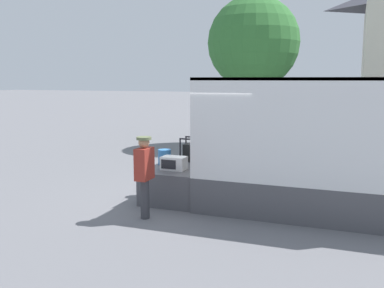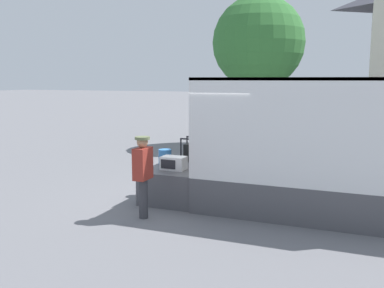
{
  "view_description": "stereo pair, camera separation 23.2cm",
  "coord_description": "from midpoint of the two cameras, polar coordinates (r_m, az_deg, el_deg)",
  "views": [
    {
      "loc": [
        3.05,
        -9.23,
        2.76
      ],
      "look_at": [
        -0.34,
        -0.2,
        1.3
      ],
      "focal_mm": 40.0,
      "sensor_mm": 36.0,
      "label": 1
    },
    {
      "loc": [
        3.27,
        -9.14,
        2.76
      ],
      "look_at": [
        -0.34,
        -0.2,
        1.3
      ],
      "focal_mm": 40.0,
      "sensor_mm": 36.0,
      "label": 2
    }
  ],
  "objects": [
    {
      "name": "ground_plane",
      "position": [
        10.1,
        2.91,
        -7.25
      ],
      "size": [
        160.0,
        160.0,
        0.0
      ],
      "primitive_type": "plane",
      "color": "slate"
    },
    {
      "name": "tailgate_deck",
      "position": [
        10.23,
        -0.49,
        -4.87
      ],
      "size": [
        1.28,
        2.32,
        0.75
      ],
      "primitive_type": "cube",
      "color": "#4C4C51",
      "rests_on": "ground"
    },
    {
      "name": "microwave",
      "position": [
        9.62,
        -1.78,
        -2.55
      ],
      "size": [
        0.54,
        0.37,
        0.3
      ],
      "color": "white",
      "rests_on": "tailgate_deck"
    },
    {
      "name": "portable_generator",
      "position": [
        10.58,
        1.32,
        -1.11
      ],
      "size": [
        0.71,
        0.43,
        0.59
      ],
      "color": "black",
      "rests_on": "tailgate_deck"
    },
    {
      "name": "orange_bucket",
      "position": [
        10.22,
        -2.97,
        -1.72
      ],
      "size": [
        0.31,
        0.31,
        0.36
      ],
      "color": "#3370B2",
      "rests_on": "tailgate_deck"
    },
    {
      "name": "worker_person",
      "position": [
        8.51,
        -5.79,
        -3.32
      ],
      "size": [
        0.3,
        0.44,
        1.65
      ],
      "color": "#38383D",
      "rests_on": "ground"
    },
    {
      "name": "street_tree",
      "position": [
        17.82,
        9.23,
        13.16
      ],
      "size": [
        3.7,
        3.7,
        6.07
      ],
      "color": "brown",
      "rests_on": "ground"
    }
  ]
}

